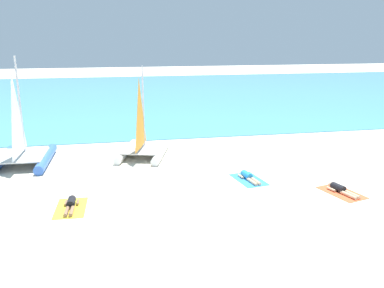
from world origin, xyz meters
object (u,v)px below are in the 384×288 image
at_px(towel_left, 71,208).
at_px(sunbather_middle, 248,176).
at_px(sailboat_blue, 22,149).
at_px(sunbather_left, 71,204).
at_px(towel_right, 342,193).
at_px(sailboat_white, 143,143).
at_px(sunbather_right, 341,189).
at_px(towel_middle, 249,180).

distance_m(towel_left, sunbather_middle, 7.70).
height_order(sailboat_blue, sunbather_left, sailboat_blue).
xyz_separation_m(sunbather_left, towel_right, (10.74, -0.64, -0.13)).
relative_size(sailboat_white, towel_left, 2.48).
relative_size(sailboat_blue, sunbather_right, 3.41).
height_order(towel_left, sunbather_middle, sunbather_middle).
relative_size(towel_left, sunbather_middle, 1.21).
bearing_deg(sunbather_right, towel_left, 162.39).
relative_size(sunbather_left, sunbather_right, 1.01).
bearing_deg(sunbather_left, towel_middle, 13.68).
relative_size(sailboat_blue, sunbather_middle, 3.38).
xyz_separation_m(sailboat_white, sunbather_right, (7.55, -6.73, -0.57)).
relative_size(sailboat_blue, towel_right, 2.78).
distance_m(sailboat_white, towel_right, 10.19).
xyz_separation_m(sunbather_left, towel_middle, (7.52, 1.57, -0.13)).
height_order(sailboat_blue, towel_left, sailboat_blue).
bearing_deg(towel_right, sunbather_left, 176.57).
bearing_deg(sunbather_right, sunbather_left, 162.03).
height_order(towel_middle, towel_right, same).
distance_m(sunbather_middle, sunbather_right, 3.90).
height_order(sailboat_white, sunbather_right, sailboat_white).
distance_m(towel_middle, sunbather_middle, 0.14).
height_order(sailboat_blue, sunbather_right, sailboat_blue).
height_order(sunbather_middle, towel_right, sunbather_middle).
distance_m(sailboat_white, towel_left, 7.01).
height_order(towel_right, sunbather_right, sunbather_right).
bearing_deg(sailboat_white, towel_right, -25.32).
bearing_deg(towel_middle, towel_right, -34.54).
relative_size(sailboat_white, sunbather_right, 3.04).
xyz_separation_m(sailboat_blue, towel_left, (2.77, -5.92, -0.78)).
bearing_deg(sunbather_right, sailboat_white, 123.40).
distance_m(towel_left, towel_right, 10.75).
relative_size(towel_middle, sunbather_right, 1.22).
distance_m(sailboat_white, towel_middle, 6.35).
bearing_deg(sunbather_left, sunbather_middle, 14.18).
bearing_deg(sailboat_blue, sunbather_middle, -20.61).
bearing_deg(towel_left, sailboat_white, 62.94).
xyz_separation_m(towel_right, sunbather_right, (-0.02, 0.06, 0.13)).
height_order(sailboat_blue, towel_middle, sailboat_blue).
bearing_deg(towel_right, sailboat_blue, 154.32).
bearing_deg(towel_right, sailboat_white, 138.08).
distance_m(towel_middle, sunbather_right, 3.86).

